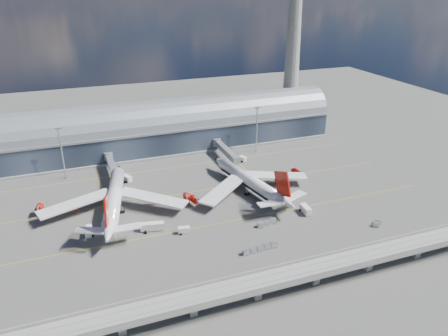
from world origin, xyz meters
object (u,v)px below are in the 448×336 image
object	(u,v)px
airliner_right	(250,182)
service_truck_2	(152,227)
floodlight_mast_left	(62,152)
control_tower	(293,46)
service_truck_0	(89,231)
service_truck_3	(306,210)
floodlight_mast_right	(257,128)
airliner_left	(114,199)
cargo_train_1	(260,248)
cargo_train_2	(377,223)
service_truck_4	(243,159)
cargo_train_0	(267,223)
service_truck_5	(127,178)
service_truck_1	(184,230)

from	to	relation	value
airliner_right	service_truck_2	size ratio (longest dim) A/B	6.60
floodlight_mast_left	airliner_right	xyz separation A→B (m)	(76.91, -44.05, -8.62)
control_tower	service_truck_0	bearing A→B (deg)	-147.09
floodlight_mast_left	service_truck_3	xyz separation A→B (m)	(90.15, -69.96, -12.02)
floodlight_mast_right	service_truck_2	bearing A→B (deg)	-139.41
airliner_left	cargo_train_1	xyz separation A→B (m)	(43.81, -46.52, -4.75)
floodlight_mast_right	cargo_train_2	bearing A→B (deg)	-82.60
airliner_right	service_truck_4	world-z (taller)	airliner_right
floodlight_mast_right	cargo_train_2	world-z (taller)	floodlight_mast_right
service_truck_3	cargo_train_0	bearing A→B (deg)	-167.03
service_truck_0	cargo_train_0	bearing A→B (deg)	-7.06
service_truck_3	cargo_train_1	world-z (taller)	service_truck_3
service_truck_5	airliner_left	bearing A→B (deg)	-132.20
cargo_train_0	airliner_left	bearing A→B (deg)	69.42
floodlight_mast_right	service_truck_1	world-z (taller)	floodlight_mast_right
service_truck_0	cargo_train_1	xyz separation A→B (m)	(55.39, -32.28, -0.46)
control_tower	service_truck_1	size ratio (longest dim) A/B	22.01
control_tower	cargo_train_2	world-z (taller)	control_tower
airliner_left	service_truck_1	distance (m)	34.23
service_truck_4	service_truck_3	bearing A→B (deg)	-102.30
service_truck_5	service_truck_4	bearing A→B (deg)	-20.56
floodlight_mast_left	service_truck_0	bearing A→B (deg)	-83.83
floodlight_mast_right	service_truck_3	bearing A→B (deg)	-98.02
floodlight_mast_right	cargo_train_1	xyz separation A→B (m)	(-38.62, -87.76, -12.69)
cargo_train_0	cargo_train_1	xyz separation A→B (m)	(-9.85, -14.89, -0.05)
service_truck_0	service_truck_5	world-z (taller)	service_truck_5
service_truck_3	cargo_train_1	distance (m)	33.83
control_tower	cargo_train_0	xyz separation A→B (m)	(-63.77, -100.87, -50.64)
floodlight_mast_right	service_truck_2	size ratio (longest dim) A/B	2.79
cargo_train_0	cargo_train_1	distance (m)	17.85
cargo_train_1	cargo_train_2	xyz separation A→B (m)	(50.04, -0.20, -0.04)
floodlight_mast_right	cargo_train_2	xyz separation A→B (m)	(11.42, -87.96, -12.72)
floodlight_mast_right	airliner_left	world-z (taller)	floodlight_mast_right
floodlight_mast_right	service_truck_4	world-z (taller)	floodlight_mast_right
service_truck_3	cargo_train_1	size ratio (longest dim) A/B	0.49
airliner_right	cargo_train_1	bearing A→B (deg)	-119.87
service_truck_2	service_truck_5	distance (m)	47.86
floodlight_mast_left	airliner_left	world-z (taller)	floodlight_mast_left
cargo_train_1	service_truck_3	bearing A→B (deg)	-54.71
floodlight_mast_left	service_truck_1	distance (m)	78.86
cargo_train_2	control_tower	bearing A→B (deg)	22.62
floodlight_mast_left	service_truck_3	world-z (taller)	floodlight_mast_left
airliner_left	cargo_train_0	bearing A→B (deg)	-18.81
control_tower	cargo_train_2	bearing A→B (deg)	-101.49
control_tower	service_truck_2	bearing A→B (deg)	-140.03
floodlight_mast_right	service_truck_2	distance (m)	94.44
cargo_train_0	cargo_train_1	size ratio (longest dim) A/B	0.64
cargo_train_0	service_truck_2	bearing A→B (deg)	84.24
service_truck_5	cargo_train_1	bearing A→B (deg)	-88.97
service_truck_0	service_truck_4	size ratio (longest dim) A/B	1.44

